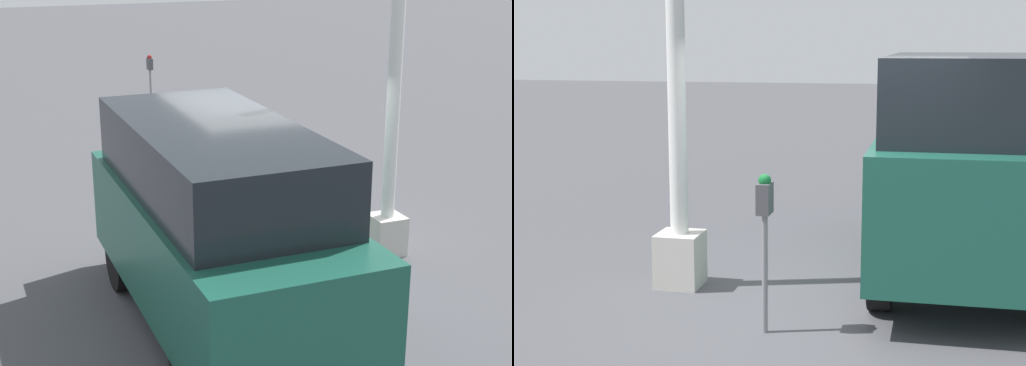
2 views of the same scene
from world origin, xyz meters
The scene contains 4 objects.
ground_plane centered at (0.00, 0.00, 0.00)m, with size 80.00×80.00×0.00m, color #4C4C51.
parking_meter_near centered at (-0.60, 0.38, 1.02)m, with size 0.20×0.11×1.38m.
lamp_post centered at (0.49, 1.51, 2.11)m, with size 0.44×0.44×5.89m.
parked_van centered at (1.63, -1.32, 1.25)m, with size 4.66×1.84×2.32m.
Camera 2 is at (-6.82, -1.05, 2.45)m, focal length 55.00 mm.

